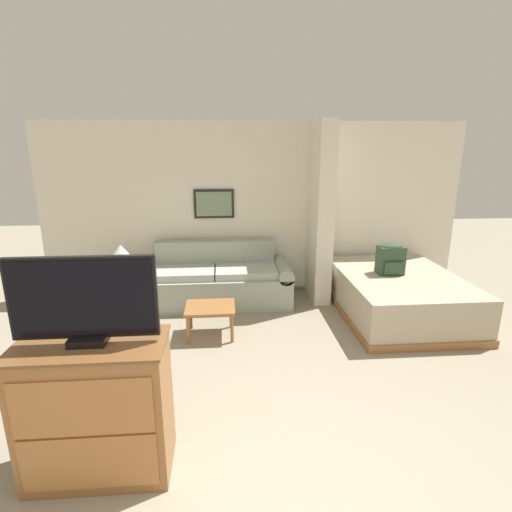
# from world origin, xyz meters

# --- Properties ---
(wall_back) EXTENTS (6.35, 0.16, 2.60)m
(wall_back) POSITION_xyz_m (-0.00, 4.22, 1.29)
(wall_back) COLOR silver
(wall_back) RESTS_ON ground_plane
(wall_partition_pillar) EXTENTS (0.24, 0.70, 2.60)m
(wall_partition_pillar) POSITION_xyz_m (0.92, 3.81, 1.30)
(wall_partition_pillar) COLOR silver
(wall_partition_pillar) RESTS_ON ground_plane
(couch) EXTENTS (2.20, 0.84, 0.88)m
(couch) POSITION_xyz_m (-0.62, 3.74, 0.33)
(couch) COLOR #99A393
(couch) RESTS_ON ground_plane
(coffee_table) EXTENTS (0.59, 0.49, 0.38)m
(coffee_table) POSITION_xyz_m (-0.67, 2.67, 0.33)
(coffee_table) COLOR #996033
(coffee_table) RESTS_ON ground_plane
(side_table) EXTENTS (0.43, 0.43, 0.52)m
(side_table) POSITION_xyz_m (-1.93, 3.70, 0.43)
(side_table) COLOR #996033
(side_table) RESTS_ON ground_plane
(table_lamp) EXTENTS (0.34, 0.34, 0.39)m
(table_lamp) POSITION_xyz_m (-1.93, 3.70, 0.78)
(table_lamp) COLOR tan
(table_lamp) RESTS_ON side_table
(tv_dresser) EXTENTS (1.00, 0.51, 1.01)m
(tv_dresser) POSITION_xyz_m (-1.38, 0.62, 0.50)
(tv_dresser) COLOR #996033
(tv_dresser) RESTS_ON ground_plane
(tv) EXTENTS (0.93, 0.16, 0.60)m
(tv) POSITION_xyz_m (-1.38, 0.62, 1.31)
(tv) COLOR black
(tv) RESTS_ON tv_dresser
(bed) EXTENTS (1.54, 2.05, 0.58)m
(bed) POSITION_xyz_m (1.87, 3.10, 0.29)
(bed) COLOR #996033
(bed) RESTS_ON ground_plane
(backpack) EXTENTS (0.34, 0.25, 0.42)m
(backpack) POSITION_xyz_m (1.75, 3.15, 0.80)
(backpack) COLOR #2D4733
(backpack) RESTS_ON bed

